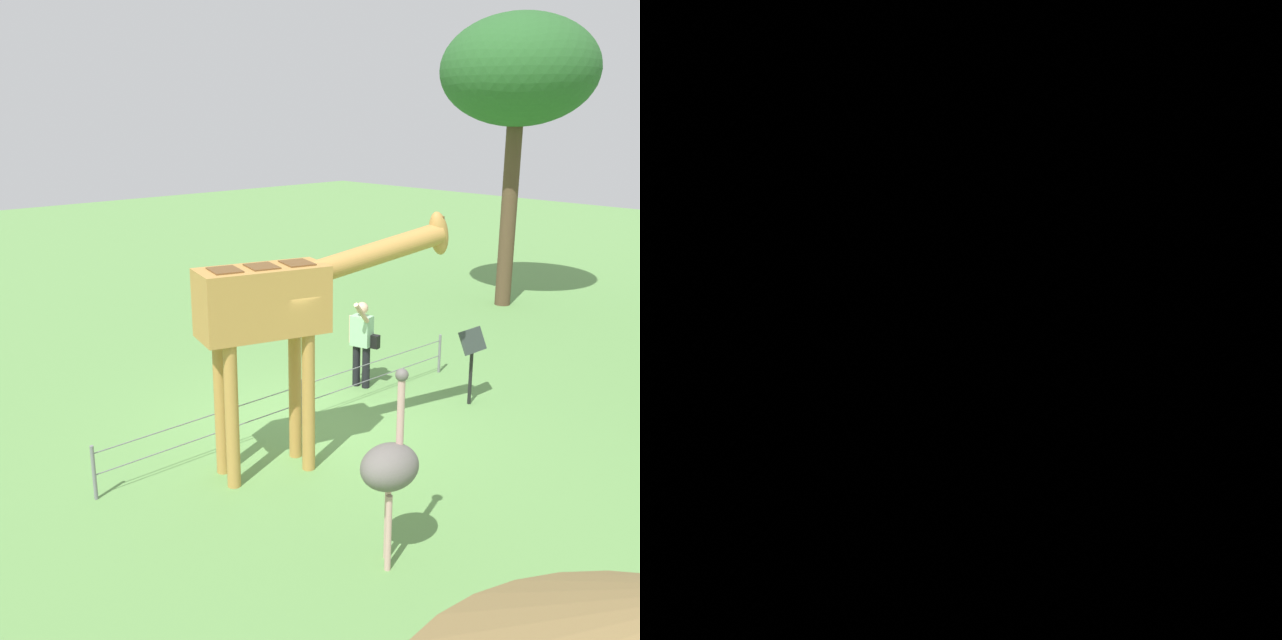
{
  "view_description": "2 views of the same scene",
  "coord_description": "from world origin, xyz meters",
  "views": [
    {
      "loc": [
        -7.02,
        -7.96,
        4.81
      ],
      "look_at": [
        -0.19,
        -0.52,
        1.9
      ],
      "focal_mm": 40.79,
      "sensor_mm": 36.0,
      "label": 1
    },
    {
      "loc": [
        6.84,
        -5.37,
        6.33
      ],
      "look_at": [
        0.71,
        0.35,
        1.43
      ],
      "focal_mm": 35.63,
      "sensor_mm": 36.0,
      "label": 2
    }
  ],
  "objects": [
    {
      "name": "ostrich",
      "position": [
        -1.76,
        -3.33,
        1.18
      ],
      "size": [
        0.7,
        0.56,
        2.25
      ],
      "color": "#CC9E93",
      "rests_on": "ground_plane"
    },
    {
      "name": "wire_fence",
      "position": [
        0.0,
        0.14,
        0.4
      ],
      "size": [
        7.05,
        0.05,
        0.75
      ],
      "color": "slate",
      "rests_on": "ground_plane"
    },
    {
      "name": "tree_northeast",
      "position": [
        8.74,
        2.24,
        5.68
      ],
      "size": [
        3.73,
        3.73,
        7.05
      ],
      "color": "brown",
      "rests_on": "ground_plane"
    },
    {
      "name": "visitor",
      "position": [
        1.87,
        0.62,
        0.9
      ],
      "size": [
        0.66,
        0.58,
        1.7
      ],
      "color": "black",
      "rests_on": "ground_plane"
    },
    {
      "name": "ground_plane",
      "position": [
        0.0,
        0.0,
        0.0
      ],
      "size": [
        60.0,
        60.0,
        0.0
      ],
      "primitive_type": "plane",
      "color": "#60934C"
    },
    {
      "name": "info_sign",
      "position": [
        2.65,
        -1.19,
        0.95
      ],
      "size": [
        0.56,
        0.21,
        1.32
      ],
      "color": "black",
      "rests_on": "ground_plane"
    },
    {
      "name": "giraffe",
      "position": [
        -1.09,
        -0.81,
        2.29
      ],
      "size": [
        3.77,
        1.51,
        3.46
      ],
      "color": "#BC8942",
      "rests_on": "ground_plane"
    }
  ]
}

